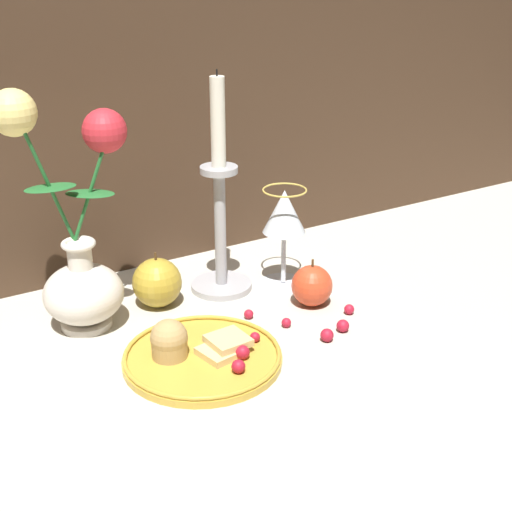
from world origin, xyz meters
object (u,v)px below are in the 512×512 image
(wine_glass, at_px, (284,216))
(candlestick, at_px, (220,218))
(apple_near_glass, at_px, (310,284))
(apple_beside_vase, at_px, (157,283))
(plate_with_pastries, at_px, (198,353))
(vase, at_px, (78,248))

(wine_glass, xyz_separation_m, candlestick, (-0.10, 0.04, 0.00))
(apple_near_glass, bearing_deg, apple_beside_vase, 150.25)
(apple_beside_vase, bearing_deg, apple_near_glass, -29.75)
(plate_with_pastries, distance_m, apple_near_glass, 0.24)
(candlestick, distance_m, apple_near_glass, 0.17)
(wine_glass, distance_m, candlestick, 0.10)
(plate_with_pastries, xyz_separation_m, apple_near_glass, (0.23, 0.06, 0.02))
(vase, bearing_deg, wine_glass, -6.06)
(apple_near_glass, bearing_deg, wine_glass, 87.86)
(apple_beside_vase, relative_size, apple_near_glass, 1.16)
(plate_with_pastries, height_order, wine_glass, wine_glass)
(candlestick, relative_size, apple_beside_vase, 3.96)
(candlestick, xyz_separation_m, apple_near_glass, (0.09, -0.12, -0.09))
(wine_glass, distance_m, apple_near_glass, 0.12)
(vase, relative_size, apple_beside_vase, 3.94)
(apple_beside_vase, bearing_deg, plate_with_pastries, -97.20)
(vase, distance_m, apple_beside_vase, 0.14)
(wine_glass, bearing_deg, candlestick, 158.42)
(candlestick, height_order, apple_beside_vase, candlestick)
(vase, bearing_deg, plate_with_pastries, -61.98)
(plate_with_pastries, bearing_deg, vase, 118.02)
(vase, distance_m, plate_with_pastries, 0.23)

